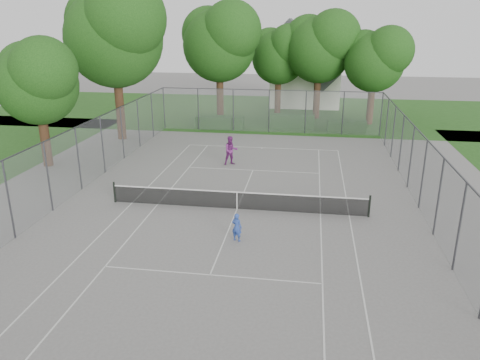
# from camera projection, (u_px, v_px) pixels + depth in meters

# --- Properties ---
(ground) EXTENTS (120.00, 120.00, 0.00)m
(ground) POSITION_uv_depth(u_px,v_px,m) (237.00, 209.00, 23.31)
(ground) COLOR slate
(ground) RESTS_ON ground
(grass_far) EXTENTS (60.00, 20.00, 0.00)m
(grass_far) POSITION_uv_depth(u_px,v_px,m) (277.00, 112.00, 47.60)
(grass_far) COLOR #1E4A15
(grass_far) RESTS_ON ground
(court_markings) EXTENTS (11.03, 23.83, 0.01)m
(court_markings) POSITION_uv_depth(u_px,v_px,m) (237.00, 209.00, 23.31)
(court_markings) COLOR silver
(court_markings) RESTS_ON ground
(tennis_net) EXTENTS (12.87, 0.10, 1.10)m
(tennis_net) POSITION_uv_depth(u_px,v_px,m) (237.00, 200.00, 23.14)
(tennis_net) COLOR black
(tennis_net) RESTS_ON ground
(perimeter_fence) EXTENTS (18.08, 34.08, 3.52)m
(perimeter_fence) POSITION_uv_depth(u_px,v_px,m) (237.00, 175.00, 22.72)
(perimeter_fence) COLOR #38383D
(perimeter_fence) RESTS_ON ground
(tree_far_left) EXTENTS (7.38, 6.74, 10.61)m
(tree_far_left) POSITION_uv_depth(u_px,v_px,m) (220.00, 39.00, 41.02)
(tree_far_left) COLOR #392215
(tree_far_left) RESTS_ON ground
(tree_far_midleft) EXTENTS (6.00, 5.48, 8.63)m
(tree_far_midleft) POSITION_uv_depth(u_px,v_px,m) (280.00, 53.00, 44.81)
(tree_far_midleft) COLOR #392215
(tree_far_midleft) RESTS_ON ground
(tree_far_midright) EXTENTS (6.87, 6.28, 9.88)m
(tree_far_midright) POSITION_uv_depth(u_px,v_px,m) (321.00, 44.00, 42.43)
(tree_far_midright) COLOR #392215
(tree_far_midright) RESTS_ON ground
(tree_far_right) EXTENTS (5.94, 5.42, 8.53)m
(tree_far_right) POSITION_uv_depth(u_px,v_px,m) (376.00, 57.00, 40.24)
(tree_far_right) COLOR #392215
(tree_far_right) RESTS_ON ground
(tree_side_back) EXTENTS (8.30, 7.58, 11.93)m
(tree_side_back) POSITION_uv_depth(u_px,v_px,m) (114.00, 30.00, 34.29)
(tree_side_back) COLOR #392215
(tree_side_back) RESTS_ON ground
(tree_side_front) EXTENTS (5.65, 5.16, 8.12)m
(tree_side_front) POSITION_uv_depth(u_px,v_px,m) (37.00, 78.00, 28.40)
(tree_side_front) COLOR #392215
(tree_side_front) RESTS_ON ground
(hedge_left) EXTENTS (4.14, 1.24, 1.03)m
(hedge_left) POSITION_uv_depth(u_px,v_px,m) (220.00, 122.00, 40.42)
(hedge_left) COLOR #1B4315
(hedge_left) RESTS_ON ground
(hedge_mid) EXTENTS (3.78, 1.08, 1.19)m
(hedge_mid) POSITION_uv_depth(u_px,v_px,m) (292.00, 121.00, 40.35)
(hedge_mid) COLOR #1B4315
(hedge_mid) RESTS_ON ground
(hedge_right) EXTENTS (3.19, 1.17, 0.96)m
(hedge_right) POSITION_uv_depth(u_px,v_px,m) (347.00, 126.00, 39.33)
(hedge_right) COLOR #1B4315
(hedge_right) RESTS_ON ground
(house) EXTENTS (7.27, 5.63, 9.05)m
(house) POSITION_uv_depth(u_px,v_px,m) (306.00, 71.00, 50.20)
(house) COLOR white
(house) RESTS_ON ground
(girl_player) EXTENTS (0.53, 0.43, 1.26)m
(girl_player) POSITION_uv_depth(u_px,v_px,m) (237.00, 227.00, 19.81)
(girl_player) COLOR #2B49A3
(girl_player) RESTS_ON ground
(woman_player) EXTENTS (1.13, 1.03, 1.89)m
(woman_player) POSITION_uv_depth(u_px,v_px,m) (231.00, 151.00, 30.14)
(woman_player) COLOR #752772
(woman_player) RESTS_ON ground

